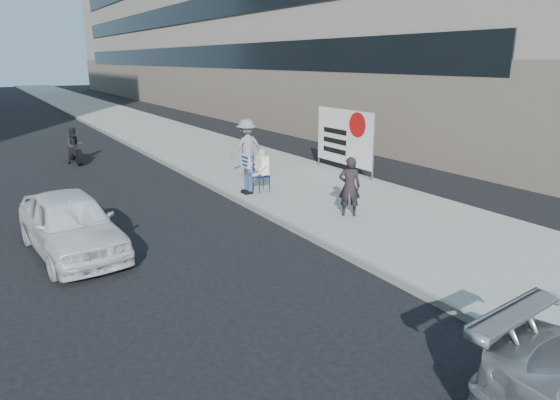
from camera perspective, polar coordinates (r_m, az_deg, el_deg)
ground at (r=9.96m, az=0.08°, el=-7.92°), size 160.00×160.00×0.00m
near_sidewalk at (r=29.39m, az=-14.03°, el=7.61°), size 5.00×120.00×0.15m
seated_protester at (r=14.95m, az=-2.58°, el=3.66°), size 0.83×1.12×1.31m
jogger at (r=17.14m, az=-3.84°, el=6.02°), size 1.29×0.79×1.92m
pedestrian_woman at (r=12.71m, az=7.94°, el=1.54°), size 0.67×0.62×1.53m
protest_banner at (r=17.63m, az=7.37°, el=7.15°), size 0.08×3.06×2.20m
white_sedan_near at (r=11.45m, az=-22.82°, el=-2.48°), size 1.92×4.01×1.32m
motorcycle at (r=21.58m, az=-22.41°, el=5.60°), size 0.72×2.05×1.42m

